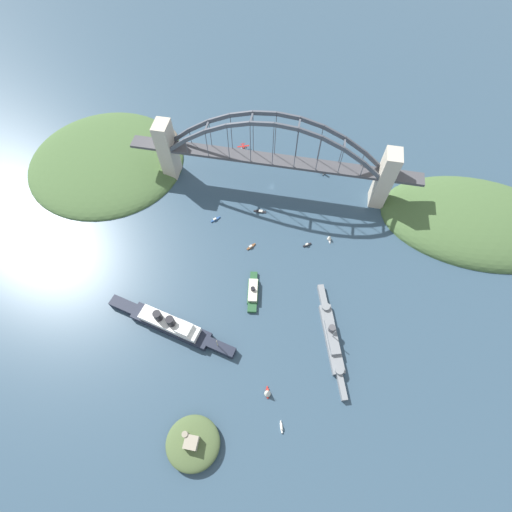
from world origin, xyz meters
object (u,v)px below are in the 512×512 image
at_px(harbor_arch_bridge, 273,161).
at_px(seaplane_taxiing_near_bridge, 243,147).
at_px(seaplane_second_in_formation, 323,171).
at_px(ocean_liner, 170,325).
at_px(small_boat_6, 330,238).
at_px(small_boat_2, 268,393).
at_px(small_boat_0, 281,427).
at_px(small_boat_5, 307,245).
at_px(small_boat_3, 260,211).
at_px(small_boat_1, 215,219).
at_px(harbor_ferry_steamer, 253,291).
at_px(small_boat_4, 251,247).
at_px(naval_cruiser, 331,337).
at_px(fort_island_mid_harbor, 193,443).

xyz_separation_m(harbor_arch_bridge, seaplane_taxiing_near_bridge, (35.01, -42.85, -29.22)).
bearing_deg(seaplane_second_in_formation, ocean_liner, 60.77).
bearing_deg(small_boat_6, seaplane_second_in_formation, -81.12).
bearing_deg(small_boat_2, small_boat_0, 123.12).
bearing_deg(small_boat_5, small_boat_0, 89.56).
relative_size(small_boat_2, small_boat_3, 0.80).
bearing_deg(harbor_arch_bridge, small_boat_6, 139.11).
relative_size(harbor_arch_bridge, small_boat_2, 28.18).
height_order(seaplane_second_in_formation, small_boat_1, seaplane_second_in_formation).
distance_m(harbor_ferry_steamer, small_boat_0, 95.09).
distance_m(harbor_arch_bridge, small_boat_6, 79.43).
height_order(seaplane_second_in_formation, small_boat_4, seaplane_second_in_formation).
bearing_deg(small_boat_0, small_boat_1, -62.19).
bearing_deg(small_boat_3, small_boat_0, 104.52).
xyz_separation_m(harbor_ferry_steamer, small_boat_6, (-53.35, -58.92, 0.58)).
bearing_deg(small_boat_6, small_boat_0, 82.83).
relative_size(naval_cruiser, seaplane_second_in_formation, 8.51).
xyz_separation_m(seaplane_taxiing_near_bridge, seaplane_second_in_formation, (-79.57, 17.88, -0.33)).
bearing_deg(seaplane_taxiing_near_bridge, naval_cruiser, 119.43).
xyz_separation_m(naval_cruiser, small_boat_2, (38.32, 45.18, 0.99)).
relative_size(fort_island_mid_harbor, small_boat_6, 5.20).
bearing_deg(harbor_arch_bridge, ocean_liner, 70.79).
height_order(harbor_arch_bridge, ocean_liner, harbor_arch_bridge).
distance_m(seaplane_second_in_formation, small_boat_1, 111.60).
bearing_deg(ocean_liner, small_boat_0, 149.90).
height_order(naval_cruiser, small_boat_4, naval_cruiser).
bearing_deg(small_boat_0, small_boat_6, -97.17).
distance_m(harbor_ferry_steamer, seaplane_second_in_formation, 138.88).
distance_m(ocean_liner, small_boat_0, 101.80).
distance_m(harbor_arch_bridge, harbor_ferry_steamer, 111.35).
relative_size(seaplane_second_in_formation, small_boat_3, 0.88).
relative_size(small_boat_0, small_boat_1, 0.95).
relative_size(ocean_liner, small_boat_1, 13.14).
height_order(seaplane_second_in_formation, small_boat_6, small_boat_6).
xyz_separation_m(small_boat_2, small_boat_6, (-30.45, -129.18, -1.17)).
relative_size(seaplane_taxiing_near_bridge, small_boat_3, 1.05).
height_order(fort_island_mid_harbor, seaplane_second_in_formation, fort_island_mid_harbor).
height_order(small_boat_3, small_boat_4, small_boat_4).
xyz_separation_m(fort_island_mid_harbor, small_boat_6, (-70.62, -166.29, -1.68)).
bearing_deg(small_boat_5, seaplane_second_in_formation, -94.17).
xyz_separation_m(fort_island_mid_harbor, small_boat_3, (-9.23, -184.31, -3.94)).
bearing_deg(small_boat_5, fort_island_mid_harbor, 71.34).
xyz_separation_m(ocean_liner, small_boat_6, (-106.55, -96.41, -2.45)).
distance_m(harbor_arch_bridge, small_boat_3, 43.65).
distance_m(small_boat_2, small_boat_6, 132.72).
relative_size(naval_cruiser, small_boat_2, 9.29).
height_order(harbor_arch_bridge, seaplane_second_in_formation, harbor_arch_bridge).
xyz_separation_m(naval_cruiser, small_boat_1, (105.61, -86.68, -2.32)).
distance_m(small_boat_1, small_boat_5, 81.08).
bearing_deg(small_boat_1, harbor_arch_bridge, -132.27).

